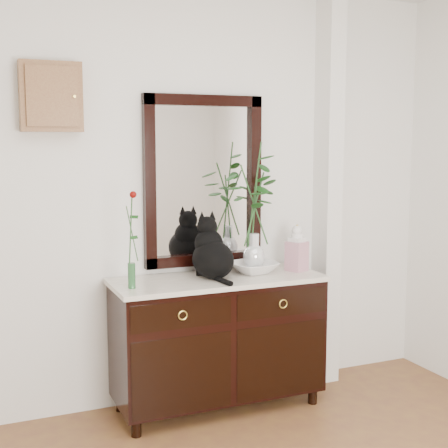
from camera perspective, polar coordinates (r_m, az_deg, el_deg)
name	(u,v)px	position (r m, az deg, el deg)	size (l,w,h in m)	color
wall_back	(189,195)	(4.04, -3.26, 2.64)	(3.60, 0.04, 2.70)	silver
pilaster	(328,191)	(4.41, 9.45, 2.95)	(0.12, 0.20, 2.70)	silver
sideboard	(218,335)	(4.01, -0.57, -10.16)	(1.33, 0.52, 0.82)	black
wall_mirror	(204,181)	(4.05, -1.87, 3.94)	(0.80, 0.06, 1.10)	black
key_cabinet	(51,97)	(3.79, -15.54, 11.15)	(0.35, 0.10, 0.40)	brown
cat	(213,247)	(3.86, -1.02, -2.13)	(0.27, 0.34, 0.39)	black
lotus_bowl	(254,267)	(4.04, 2.75, -3.99)	(0.29, 0.29, 0.07)	white
vase_branches	(254,206)	(3.98, 2.78, 1.67)	(0.40, 0.40, 0.83)	silver
bud_vase_rose	(131,239)	(3.62, -8.51, -1.39)	(0.07, 0.07, 0.57)	#2A5C32
ginger_jar	(297,247)	(4.12, 6.68, -2.14)	(0.12, 0.12, 0.31)	white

